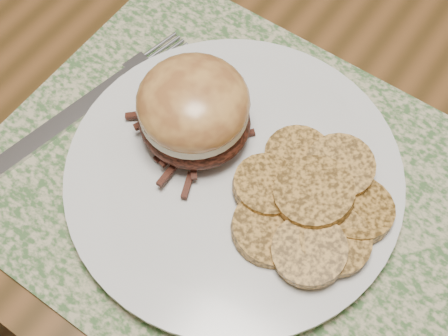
# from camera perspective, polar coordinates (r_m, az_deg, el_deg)

# --- Properties ---
(ground) EXTENTS (3.50, 3.50, 0.00)m
(ground) POSITION_cam_1_polar(r_m,az_deg,el_deg) (1.30, 13.03, -12.13)
(ground) COLOR brown
(ground) RESTS_ON ground
(placemat) EXTENTS (0.45, 0.33, 0.00)m
(placemat) POSITION_cam_1_polar(r_m,az_deg,el_deg) (0.51, 3.16, -2.94)
(placemat) COLOR #3E6131
(placemat) RESTS_ON dining_table
(dinner_plate) EXTENTS (0.26, 0.26, 0.02)m
(dinner_plate) POSITION_cam_1_polar(r_m,az_deg,el_deg) (0.51, 0.91, -0.72)
(dinner_plate) COLOR silver
(dinner_plate) RESTS_ON placemat
(pork_sandwich) EXTENTS (0.10, 0.09, 0.07)m
(pork_sandwich) POSITION_cam_1_polar(r_m,az_deg,el_deg) (0.50, -2.79, 5.30)
(pork_sandwich) COLOR black
(pork_sandwich) RESTS_ON dinner_plate
(roasted_potatoes) EXTENTS (0.14, 0.16, 0.04)m
(roasted_potatoes) POSITION_cam_1_polar(r_m,az_deg,el_deg) (0.49, 8.01, -3.24)
(roasted_potatoes) COLOR #B68035
(roasted_potatoes) RESTS_ON dinner_plate
(fork) EXTENTS (0.06, 0.21, 0.00)m
(fork) POSITION_cam_1_polar(r_m,az_deg,el_deg) (0.57, -11.74, 6.15)
(fork) COLOR #B8B8C0
(fork) RESTS_ON placemat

